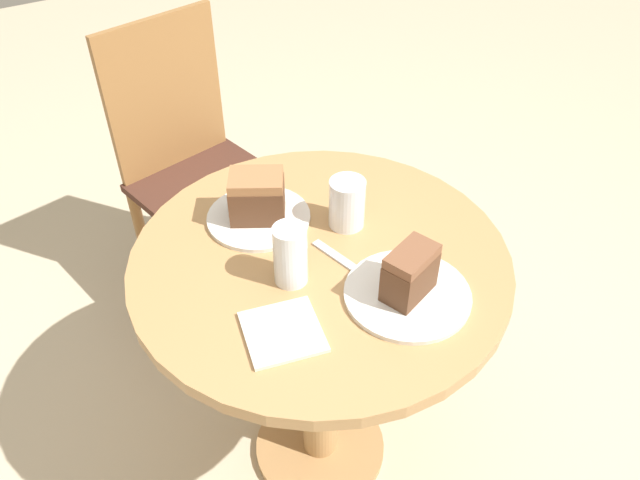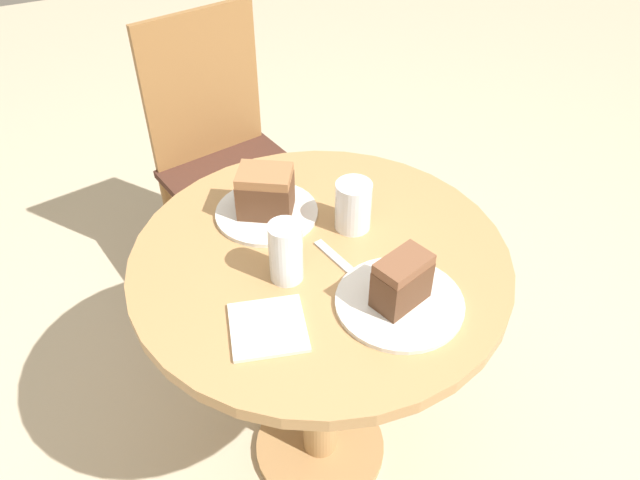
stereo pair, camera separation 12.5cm
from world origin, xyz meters
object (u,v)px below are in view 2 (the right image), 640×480
Objects in this scene: plate_near at (399,302)px; cake_slice_near at (402,281)px; cake_slice_far at (265,192)px; glass_water at (353,208)px; plate_far at (267,212)px; chair at (228,162)px; glass_lemonade at (286,255)px.

plate_near is 2.03× the size of cake_slice_near.
cake_slice_far is 1.30× the size of glass_water.
plate_far is 1.57× the size of cake_slice_far.
plate_near is 0.38m from plate_far.
cake_slice_far is (0.00, 0.00, 0.06)m from plate_far.
chair is 8.45× the size of glass_water.
cake_slice_near reaches higher than plate_near.
plate_near is at bearing -70.21° from plate_far.
glass_lemonade is (-0.16, 0.16, 0.05)m from plate_near.
chair reaches higher than plate_near.
plate_far is (-0.13, 0.36, 0.00)m from plate_near.
cake_slice_near reaches higher than glass_water.
glass_water is at bearing -36.90° from plate_far.
cake_slice_far is (-0.13, 0.36, 0.00)m from cake_slice_near.
glass_lemonade is (-0.03, -0.20, -0.00)m from cake_slice_far.
plate_far is 0.20m from glass_water.
chair is 0.69m from cake_slice_far.
chair is 3.85× the size of plate_near.
plate_near is 0.25m from glass_water.
plate_far is (-0.09, -0.61, 0.26)m from chair.
cake_slice_near is at bearing -98.76° from chair.
plate_far is at bearing -90.00° from cake_slice_far.
chair is 0.78m from glass_water.
glass_lemonade is at bearing 136.05° from plate_near.
plate_far is at bearing 80.20° from glass_lemonade.
plate_far is 0.21m from glass_lemonade.
plate_near is 2.20× the size of glass_water.
plate_far is 2.04× the size of glass_water.
glass_lemonade is at bearing -109.84° from chair.
plate_near is 0.39m from cake_slice_far.
plate_near is 1.89× the size of glass_lemonade.
cake_slice_near is at bearing -95.74° from glass_water.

